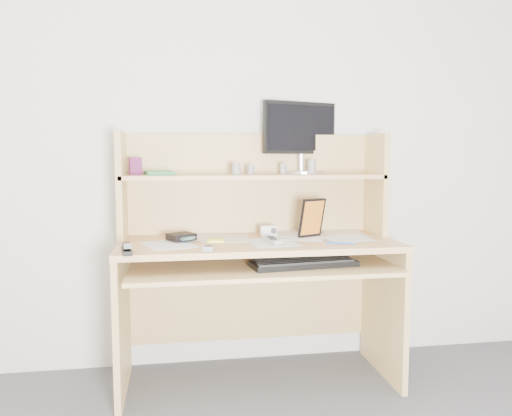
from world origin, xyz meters
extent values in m
cube|color=beige|center=(0.00, 1.80, 1.25)|extent=(3.60, 0.04, 2.50)
cube|color=tan|center=(0.00, 1.48, 0.73)|extent=(1.40, 0.60, 0.03)
cube|color=tan|center=(-0.68, 1.48, 0.36)|extent=(0.03, 0.56, 0.72)
cube|color=tan|center=(0.68, 1.48, 0.36)|extent=(0.03, 0.56, 0.72)
cube|color=tan|center=(0.00, 1.77, 0.34)|extent=(1.34, 0.02, 0.41)
cube|color=tan|center=(0.00, 1.36, 0.64)|extent=(1.28, 0.55, 0.02)
cube|color=tan|center=(0.00, 1.77, 1.02)|extent=(1.40, 0.02, 0.55)
cube|color=tan|center=(-0.68, 1.63, 1.02)|extent=(0.03, 0.30, 0.55)
cube|color=tan|center=(0.68, 1.63, 1.02)|extent=(0.03, 0.30, 0.55)
cube|color=tan|center=(0.00, 1.63, 1.07)|extent=(1.38, 0.30, 0.02)
cube|color=white|center=(0.00, 1.48, 0.75)|extent=(1.32, 0.54, 0.01)
cube|color=black|center=(0.19, 1.30, 0.66)|extent=(0.53, 0.24, 0.03)
cube|color=black|center=(0.19, 1.30, 0.68)|extent=(0.50, 0.23, 0.01)
cube|color=#989893|center=(0.05, 1.40, 0.76)|extent=(0.08, 0.17, 0.02)
cube|color=#AAAAAD|center=(-0.27, 1.24, 0.77)|extent=(0.06, 0.10, 0.02)
cube|color=black|center=(-0.63, 1.22, 0.78)|extent=(0.06, 0.15, 0.04)
cube|color=black|center=(-0.39, 1.53, 0.77)|extent=(0.16, 0.15, 0.03)
cube|color=gold|center=(-0.22, 1.49, 0.76)|extent=(0.09, 0.09, 0.01)
cube|color=silver|center=(0.07, 1.59, 0.78)|extent=(0.09, 0.04, 0.05)
cube|color=black|center=(0.29, 1.51, 0.86)|extent=(0.14, 0.08, 0.20)
cylinder|color=blue|center=(0.37, 1.28, 0.76)|extent=(0.13, 0.06, 0.01)
cube|color=#A41526|center=(-0.62, 1.68, 1.13)|extent=(0.07, 0.05, 0.09)
cube|color=#317C56|center=(-0.50, 1.66, 1.09)|extent=(0.17, 0.21, 0.02)
cylinder|color=black|center=(-0.10, 1.59, 1.11)|extent=(0.05, 0.05, 0.06)
cylinder|color=white|center=(0.17, 1.67, 1.11)|extent=(0.05, 0.05, 0.06)
cylinder|color=black|center=(-0.02, 1.63, 1.11)|extent=(0.04, 0.04, 0.05)
cylinder|color=silver|center=(0.32, 1.64, 1.12)|extent=(0.06, 0.06, 0.08)
cylinder|color=#B8B7BC|center=(0.29, 1.72, 1.09)|extent=(0.23, 0.23, 0.01)
cylinder|color=#B8B7BC|center=(0.29, 1.73, 1.14)|extent=(0.04, 0.04, 0.10)
cube|color=black|center=(0.29, 1.75, 1.34)|extent=(0.45, 0.16, 0.29)
cube|color=black|center=(0.29, 1.73, 1.34)|extent=(0.41, 0.13, 0.25)
camera|label=1|loc=(-0.42, -1.00, 1.17)|focal=35.00mm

